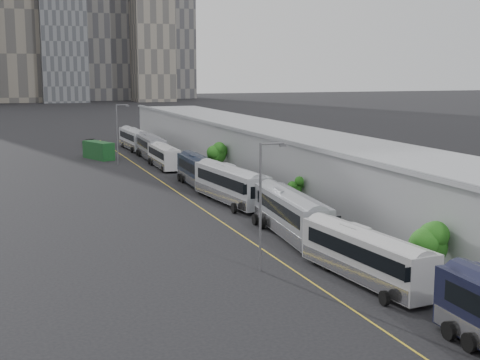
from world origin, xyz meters
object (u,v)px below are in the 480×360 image
bus_3 (291,218)px  bus_8 (134,141)px  suv (92,143)px  street_lamp_far (118,130)px  bus_4 (231,188)px  bus_5 (200,174)px  bus_6 (164,158)px  bus_7 (151,149)px  bus_2 (365,260)px  street_lamp_near (263,198)px  shipping_container (99,150)px

bus_3 → bus_8: bearing=95.8°
suv → street_lamp_far: bearing=-104.4°
street_lamp_far → suv: bearing=91.0°
bus_4 → suv: (-6.80, 61.46, -1.03)m
bus_8 → street_lamp_far: bearing=-109.0°
bus_5 → bus_6: size_ratio=1.10×
bus_5 → bus_4: bearing=-87.1°
bus_7 → street_lamp_far: street_lamp_far is taller
bus_3 → bus_6: (-0.72, 44.52, -0.20)m
bus_3 → bus_5: 27.03m
bus_2 → bus_3: bus_3 is taller
street_lamp_near → suv: bearing=90.5°
bus_6 → bus_3: bearing=-88.2°
bus_6 → street_lamp_near: size_ratio=1.29×
bus_2 → street_lamp_far: bearing=89.8°
bus_7 → shipping_container: bearing=163.8°
bus_4 → bus_6: bearing=85.8°
bus_3 → street_lamp_near: (-6.09, -8.50, 3.69)m
bus_2 → bus_7: (0.26, 68.74, 0.11)m
street_lamp_near → suv: size_ratio=1.85×
bus_6 → street_lamp_far: 8.79m
bus_5 → street_lamp_far: 24.03m
street_lamp_near → street_lamp_far: (-0.34, 58.48, -0.04)m
street_lamp_near → street_lamp_far: bearing=90.3°
bus_3 → bus_7: 55.33m
bus_2 → bus_7: bearing=84.2°
street_lamp_near → suv: (-0.82, 85.78, -4.67)m
street_lamp_far → suv: street_lamp_far is taller
bus_2 → bus_6: 57.92m
bus_6 → street_lamp_far: street_lamp_far is taller
bus_8 → suv: 10.41m
bus_2 → bus_7: 68.74m
bus_7 → bus_8: (-0.19, 13.87, -0.01)m
bus_4 → bus_8: size_ratio=1.06×
shipping_container → suv: (1.50, 19.27, -0.72)m
bus_2 → street_lamp_near: size_ratio=1.36×
suv → bus_8: bearing=-66.5°
bus_5 → bus_6: bearing=93.0°
bus_8 → bus_2: bearing=-91.7°
bus_6 → bus_7: 10.83m
bus_3 → bus_4: bus_4 is taller
bus_4 → suv: size_ratio=2.82×
bus_4 → bus_3: bearing=-95.1°
bus_2 → street_lamp_far: size_ratio=1.37×
bus_3 → suv: bus_3 is taller
bus_7 → suv: (-6.68, 21.94, -0.95)m
bus_3 → bus_6: bearing=96.4°
bus_2 → bus_4: bearing=83.7°
bus_3 → suv: (-6.90, 77.27, -0.98)m
bus_3 → street_lamp_near: size_ratio=1.48×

